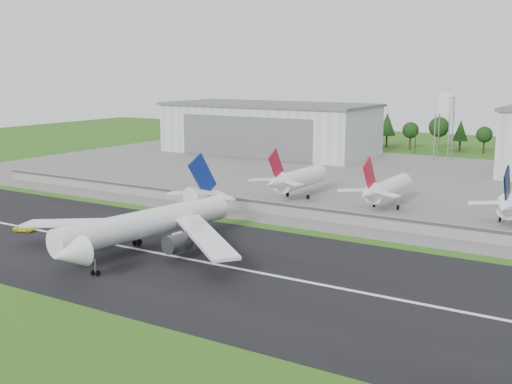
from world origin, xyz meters
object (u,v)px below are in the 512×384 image
Objects in this scene: main_airliner at (145,230)px; ground_vehicle at (24,229)px; parked_jet_red_a at (296,179)px; parked_jet_red_b at (385,189)px.

main_airliner is 11.53× the size of ground_vehicle.
main_airliner is 36.75m from ground_vehicle.
parked_jet_red_a is (-0.04, 66.99, 1.26)m from main_airliner.
parked_jet_red_a reaches higher than ground_vehicle.
parked_jet_red_a is at bearing -51.11° from ground_vehicle.
parked_jet_red_a is at bearing 179.90° from parked_jet_red_b.
ground_vehicle is 78.42m from parked_jet_red_a.
parked_jet_red_b is (27.94, 66.94, 0.99)m from main_airliner.
parked_jet_red_a is 1.00× the size of parked_jet_red_b.
parked_jet_red_a is 27.98m from parked_jet_red_b.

